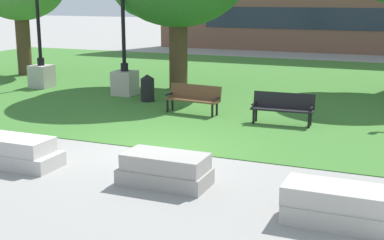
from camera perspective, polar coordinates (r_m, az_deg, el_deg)
name	(u,v)px	position (r m, az deg, el deg)	size (l,w,h in m)	color
ground_plane	(156,150)	(13.10, -3.85, -3.23)	(140.00, 140.00, 0.00)	gray
grass_lawn	(264,86)	(22.27, 7.66, 3.57)	(40.00, 20.00, 0.02)	#3D752D
concrete_block_center	(18,152)	(12.45, -18.06, -3.28)	(1.85, 0.90, 0.64)	#BCB7B2
concrete_block_left	(165,170)	(10.68, -2.89, -5.33)	(1.80, 0.90, 0.64)	#9E9991
concrete_block_right	(337,205)	(9.26, 15.17, -8.78)	(1.82, 0.90, 0.64)	#B2ADA3
park_bench_near_left	(283,106)	(15.75, 9.67, 1.44)	(1.82, 0.61, 0.90)	black
park_bench_near_right	(193,97)	(16.93, 0.15, 2.45)	(1.84, 0.70, 0.90)	brown
lamp_post_right	(124,66)	(20.14, -7.22, 5.75)	(1.32, 0.80, 5.48)	#ADA89E
lamp_post_center	(41,62)	(22.51, -15.83, 5.98)	(1.32, 0.80, 5.14)	#ADA89E
trash_bin	(147,88)	(18.94, -4.77, 3.46)	(0.49, 0.49, 0.96)	black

